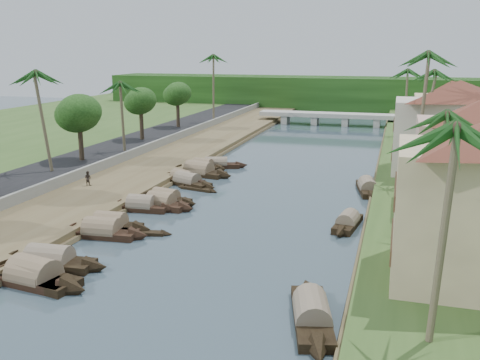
# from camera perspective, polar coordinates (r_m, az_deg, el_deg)

# --- Properties ---
(ground) EXTENTS (220.00, 220.00, 0.00)m
(ground) POSITION_cam_1_polar(r_m,az_deg,el_deg) (39.38, -3.75, -8.01)
(ground) COLOR #374852
(ground) RESTS_ON ground
(left_bank) EXTENTS (10.00, 180.00, 0.80)m
(left_bank) POSITION_cam_1_polar(r_m,az_deg,el_deg) (63.05, -11.17, 0.49)
(left_bank) COLOR brown
(left_bank) RESTS_ON ground
(right_bank) EXTENTS (16.00, 180.00, 1.20)m
(right_bank) POSITION_cam_1_polar(r_m,az_deg,el_deg) (56.38, 22.25, -1.65)
(right_bank) COLOR #314E1F
(right_bank) RESTS_ON ground
(road) EXTENTS (8.00, 180.00, 1.40)m
(road) POSITION_cam_1_polar(r_m,az_deg,el_deg) (67.30, -17.62, 1.20)
(road) COLOR black
(road) RESTS_ON ground
(retaining_wall) EXTENTS (0.40, 180.00, 1.10)m
(retaining_wall) POSITION_cam_1_polar(r_m,az_deg,el_deg) (64.88, -14.51, 1.54)
(retaining_wall) COLOR slate
(retaining_wall) RESTS_ON left_bank
(treeline) EXTENTS (120.00, 14.00, 8.00)m
(treeline) POSITION_cam_1_polar(r_m,az_deg,el_deg) (135.29, 11.14, 9.02)
(treeline) COLOR #15330D
(treeline) RESTS_ON ground
(bridge) EXTENTS (28.00, 4.00, 2.40)m
(bridge) POSITION_cam_1_polar(r_m,az_deg,el_deg) (107.81, 9.61, 6.72)
(bridge) COLOR #A4A399
(bridge) RESTS_ON ground
(building_far) EXTENTS (15.59, 15.59, 10.20)m
(building_far) POSITION_cam_1_polar(r_m,az_deg,el_deg) (63.11, 22.06, 5.29)
(building_far) COLOR beige
(building_far) RESTS_ON right_bank
(building_distant) EXTENTS (12.62, 12.62, 9.20)m
(building_distant) POSITION_cam_1_polar(r_m,az_deg,el_deg) (83.04, 21.51, 6.79)
(building_distant) COLOR beige
(building_distant) RESTS_ON right_bank
(sampan_1) EXTENTS (9.11, 3.65, 2.59)m
(sampan_1) POSITION_cam_1_polar(r_m,az_deg,el_deg) (37.24, -21.09, -9.57)
(sampan_1) COLOR black
(sampan_1) RESTS_ON ground
(sampan_2) EXTENTS (8.16, 2.57, 2.13)m
(sampan_2) POSITION_cam_1_polar(r_m,az_deg,el_deg) (37.03, -21.52, -9.76)
(sampan_2) COLOR black
(sampan_2) RESTS_ON ground
(sampan_3) EXTENTS (8.87, 2.46, 2.34)m
(sampan_3) POSITION_cam_1_polar(r_m,az_deg,el_deg) (39.39, -19.64, -8.16)
(sampan_3) COLOR black
(sampan_3) RESTS_ON ground
(sampan_4) EXTENTS (8.17, 2.38, 2.28)m
(sampan_4) POSITION_cam_1_polar(r_m,az_deg,el_deg) (44.34, -14.50, -5.34)
(sampan_4) COLOR black
(sampan_4) RESTS_ON ground
(sampan_5) EXTENTS (7.39, 2.31, 2.32)m
(sampan_5) POSITION_cam_1_polar(r_m,az_deg,el_deg) (45.60, -13.66, -4.75)
(sampan_5) COLOR black
(sampan_5) RESTS_ON ground
(sampan_6) EXTENTS (7.22, 2.20, 2.14)m
(sampan_6) POSITION_cam_1_polar(r_m,az_deg,el_deg) (50.62, -10.48, -2.74)
(sampan_6) COLOR black
(sampan_6) RESTS_ON ground
(sampan_7) EXTENTS (7.55, 3.09, 2.00)m
(sampan_7) POSITION_cam_1_polar(r_m,az_deg,el_deg) (52.78, -7.95, -1.96)
(sampan_7) COLOR black
(sampan_7) RESTS_ON ground
(sampan_8) EXTENTS (7.41, 2.76, 2.24)m
(sampan_8) POSITION_cam_1_polar(r_m,az_deg,el_deg) (51.05, -8.43, -2.51)
(sampan_8) COLOR black
(sampan_8) RESTS_ON ground
(sampan_9) EXTENTS (8.24, 4.61, 2.10)m
(sampan_9) POSITION_cam_1_polar(r_m,az_deg,el_deg) (59.15, -5.63, -0.17)
(sampan_9) COLOR black
(sampan_9) RESTS_ON ground
(sampan_10) EXTENTS (7.52, 4.58, 2.10)m
(sampan_10) POSITION_cam_1_polar(r_m,az_deg,el_deg) (60.40, -6.12, 0.11)
(sampan_10) COLOR black
(sampan_10) RESTS_ON ground
(sampan_11) EXTENTS (9.30, 3.67, 2.56)m
(sampan_11) POSITION_cam_1_polar(r_m,az_deg,el_deg) (63.80, -4.40, 0.89)
(sampan_11) COLOR black
(sampan_11) RESTS_ON ground
(sampan_12) EXTENTS (8.31, 3.78, 1.99)m
(sampan_12) POSITION_cam_1_polar(r_m,az_deg,el_deg) (67.72, -2.55, 1.66)
(sampan_12) COLOR black
(sampan_12) RESTS_ON ground
(sampan_13) EXTENTS (6.94, 2.65, 1.91)m
(sampan_13) POSITION_cam_1_polar(r_m,az_deg,el_deg) (66.99, -3.98, 1.51)
(sampan_13) COLOR black
(sampan_13) RESTS_ON ground
(sampan_14) EXTENTS (3.98, 9.53, 2.27)m
(sampan_14) POSITION_cam_1_polar(r_m,az_deg,el_deg) (30.56, 7.67, -14.00)
(sampan_14) COLOR black
(sampan_14) RESTS_ON ground
(sampan_15) EXTENTS (2.39, 7.07, 1.91)m
(sampan_15) POSITION_cam_1_polar(r_m,az_deg,el_deg) (46.04, 11.42, -4.46)
(sampan_15) COLOR black
(sampan_15) RESTS_ON ground
(sampan_16) EXTENTS (3.23, 8.84, 2.13)m
(sampan_16) POSITION_cam_1_polar(r_m,az_deg,el_deg) (57.78, 13.47, -0.83)
(sampan_16) COLOR black
(sampan_16) RESTS_ON ground
(canoe_1) EXTENTS (5.18, 1.88, 0.83)m
(canoe_1) POSITION_cam_1_polar(r_m,az_deg,el_deg) (44.18, -10.47, -5.63)
(canoe_1) COLOR black
(canoe_1) RESTS_ON ground
(canoe_2) EXTENTS (5.18, 1.80, 0.75)m
(canoe_2) POSITION_cam_1_polar(r_m,az_deg,el_deg) (57.06, -4.61, -1.00)
(canoe_2) COLOR black
(canoe_2) RESTS_ON ground
(palm_0) EXTENTS (3.20, 3.20, 11.72)m
(palm_0) POSITION_cam_1_polar(r_m,az_deg,el_deg) (24.65, 21.51, 4.71)
(palm_0) COLOR #6E6149
(palm_0) RESTS_ON ground
(palm_1) EXTENTS (3.20, 3.20, 10.56)m
(palm_1) POSITION_cam_1_polar(r_m,az_deg,el_deg) (40.16, 21.07, 6.29)
(palm_1) COLOR #6E6149
(palm_1) RESTS_ON ground
(palm_2) EXTENTS (3.20, 3.20, 14.56)m
(palm_2) POSITION_cam_1_polar(r_m,az_deg,el_deg) (56.73, 19.16, 12.27)
(palm_2) COLOR #6E6149
(palm_2) RESTS_ON ground
(palm_3) EXTENTS (3.20, 3.20, 12.20)m
(palm_3) POSITION_cam_1_polar(r_m,az_deg,el_deg) (73.19, 19.32, 10.67)
(palm_3) COLOR #6E6149
(palm_3) RESTS_ON ground
(palm_5) EXTENTS (3.20, 3.20, 12.34)m
(palm_5) POSITION_cam_1_polar(r_m,az_deg,el_deg) (61.87, -20.39, 10.46)
(palm_5) COLOR #6E6149
(palm_5) RESTS_ON ground
(palm_6) EXTENTS (3.20, 3.20, 10.50)m
(palm_6) POSITION_cam_1_polar(r_m,az_deg,el_deg) (72.16, -12.58, 9.91)
(palm_6) COLOR #6E6149
(palm_6) RESTS_ON ground
(palm_7) EXTENTS (3.20, 3.20, 11.74)m
(palm_7) POSITION_cam_1_polar(r_m,az_deg,el_deg) (89.46, 17.57, 10.93)
(palm_7) COLOR #6E6149
(palm_7) RESTS_ON ground
(palm_8) EXTENTS (3.20, 3.20, 13.63)m
(palm_8) POSITION_cam_1_polar(r_m,az_deg,el_deg) (100.69, -2.90, 12.93)
(palm_8) COLOR #6E6149
(palm_8) RESTS_ON ground
(tree_3) EXTENTS (5.20, 5.20, 7.85)m
(tree_3) POSITION_cam_1_polar(r_m,az_deg,el_deg) (67.48, -16.81, 6.74)
(tree_3) COLOR #423325
(tree_3) RESTS_ON ground
(tree_4) EXTENTS (4.44, 4.44, 7.56)m
(tree_4) POSITION_cam_1_polar(r_m,az_deg,el_deg) (81.47, -10.56, 8.20)
(tree_4) COLOR #423325
(tree_4) RESTS_ON ground
(tree_5) EXTENTS (4.45, 4.45, 7.53)m
(tree_5) POSITION_cam_1_polar(r_m,az_deg,el_deg) (94.06, -6.69, 9.03)
(tree_5) COLOR #423325
(tree_5) RESTS_ON ground
(person_far) EXTENTS (0.75, 0.59, 1.53)m
(person_far) POSITION_cam_1_polar(r_m,az_deg,el_deg) (57.74, -15.92, 0.18)
(person_far) COLOR #392F28
(person_far) RESTS_ON left_bank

